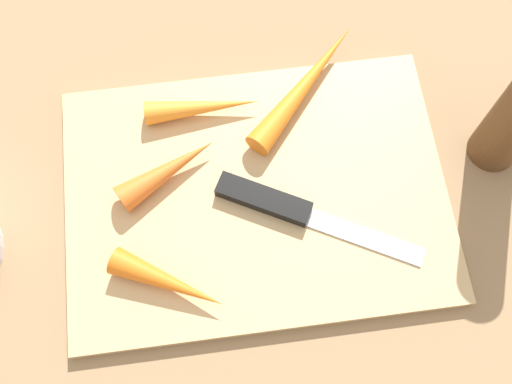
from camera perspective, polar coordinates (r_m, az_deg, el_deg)
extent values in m
plane|color=#8C6D4C|center=(0.59, 0.00, -0.41)|extent=(1.40, 1.40, 0.00)
cube|color=tan|center=(0.59, 0.00, -0.21)|extent=(0.36, 0.26, 0.01)
cube|color=#B7B7BC|center=(0.57, 10.11, -4.18)|extent=(0.11, 0.07, 0.00)
cube|color=black|center=(0.57, 0.72, -0.66)|extent=(0.09, 0.06, 0.01)
cone|color=orange|center=(0.55, -8.17, -8.27)|extent=(0.10, 0.07, 0.03)
cone|color=orange|center=(0.58, -8.18, 2.00)|extent=(0.10, 0.07, 0.03)
cone|color=orange|center=(0.62, 4.59, 9.90)|extent=(0.13, 0.14, 0.03)
cone|color=orange|center=(0.61, -4.96, 7.84)|extent=(0.11, 0.02, 0.02)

